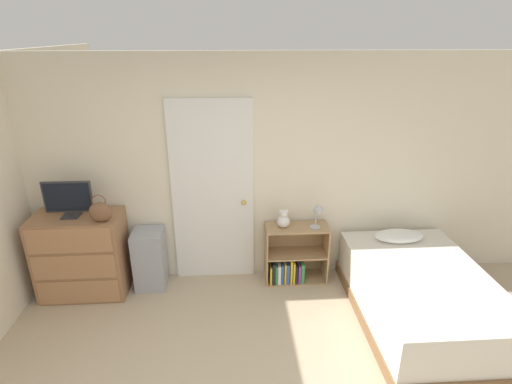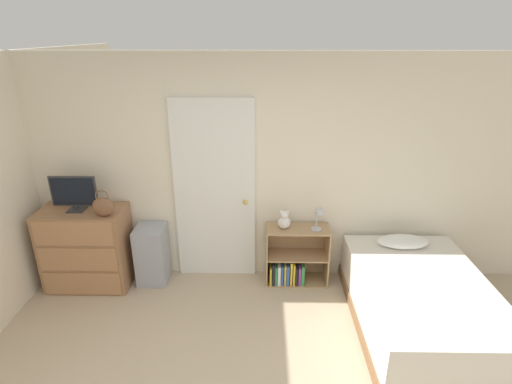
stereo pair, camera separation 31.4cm
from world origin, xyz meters
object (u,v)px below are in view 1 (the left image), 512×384
bookshelf (291,260)px  desk_lamp (318,212)px  dresser (82,255)px  handbag (101,212)px  teddy_bear (284,220)px  storage_bin (150,259)px  bed (421,295)px  tv (68,199)px

bookshelf → desk_lamp: desk_lamp is taller
dresser → handbag: 0.68m
teddy_bear → desk_lamp: (0.37, -0.04, 0.10)m
storage_bin → bed: 2.90m
bookshelf → tv: bearing=-177.6°
tv → handbag: tv is taller
teddy_bear → bed: bearing=-30.5°
tv → teddy_bear: 2.27m
tv → bed: tv is taller
handbag → desk_lamp: size_ratio=1.07×
dresser → storage_bin: (0.70, 0.08, -0.12)m
tv → handbag: bearing=-21.6°
bed → handbag: bearing=170.6°
bed → dresser: bearing=169.1°
tv → storage_bin: tv is taller
dresser → tv: (-0.03, -0.01, 0.67)m
teddy_bear → desk_lamp: desk_lamp is taller
desk_lamp → tv: bearing=-178.8°
teddy_bear → bed: 1.59m
desk_lamp → bookshelf: bearing=170.4°
handbag → teddy_bear: size_ratio=1.37×
storage_bin → desk_lamp: desk_lamp is taller
storage_bin → bookshelf: (1.61, 0.02, -0.09)m
tv → teddy_bear: tv is taller
storage_bin → tv: bearing=-173.5°
handbag → storage_bin: size_ratio=0.43×
tv → storage_bin: bearing=6.5°
tv → handbag: size_ratio=1.66×
teddy_bear → desk_lamp: bearing=-6.8°
storage_bin → bookshelf: size_ratio=0.97×
tv → storage_bin: (0.74, 0.08, -0.79)m
tv → storage_bin: 1.08m
bookshelf → handbag: bearing=-173.1°
storage_bin → desk_lamp: size_ratio=2.49×
dresser → desk_lamp: 2.61m
bed → tv: bearing=169.3°
dresser → storage_bin: bearing=6.2°
bookshelf → bed: 1.42m
dresser → storage_bin: 0.72m
storage_bin → bed: size_ratio=0.37×
handbag → storage_bin: 0.83m
dresser → bed: bearing=-10.9°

